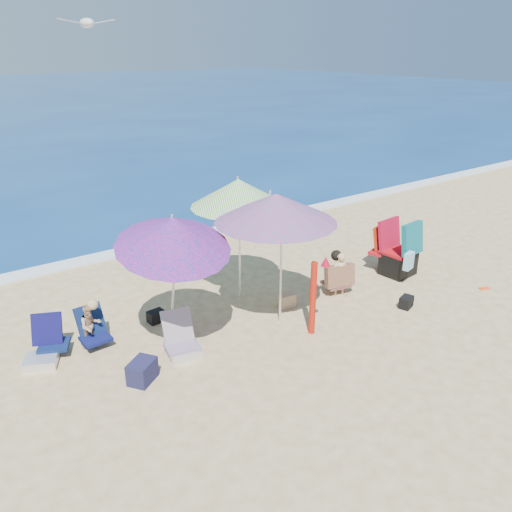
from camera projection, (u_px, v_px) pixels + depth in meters
ground at (306, 332)px, 8.49m from camera, size 120.00×120.00×0.00m
foam at (166, 242)px, 12.31m from camera, size 120.00×0.50×0.04m
umbrella_turquoise at (276, 208)px, 8.13m from camera, size 2.41×2.41×2.27m
umbrella_striped at (238, 193)px, 9.00m from camera, size 2.26×2.26×2.28m
umbrella_blue at (174, 233)px, 7.35m from camera, size 1.83×1.89×2.32m
furled_umbrella at (315, 291)px, 8.18m from camera, size 0.24×0.31×1.39m
chair_navy at (45, 350)px, 7.70m from camera, size 0.82×0.79×0.63m
chair_rainbow at (182, 344)px, 7.83m from camera, size 0.58×0.67×0.66m
camp_chair_left at (392, 258)px, 10.71m from camera, size 0.80×0.79×0.95m
camp_chair_right at (400, 255)px, 10.46m from camera, size 0.76×0.94×1.18m
person_center at (339, 274)px, 9.65m from camera, size 0.61×0.52×0.84m
person_left at (91, 325)px, 8.00m from camera, size 0.46×0.56×0.78m
bag_navy_a at (142, 371)px, 7.21m from camera, size 0.50×0.47×0.31m
bag_black_a at (156, 316)px, 8.78m from camera, size 0.29×0.22×0.20m
bag_tan at (287, 300)px, 9.28m from camera, size 0.33×0.26×0.25m
bag_navy_b at (399, 263)px, 10.82m from camera, size 0.38×0.28×0.28m
bag_black_b at (406, 302)px, 9.26m from camera, size 0.32×0.26×0.21m
orange_item at (484, 288)px, 9.99m from camera, size 0.21×0.15×0.03m
seagull at (87, 23)px, 7.29m from camera, size 0.78×0.38×0.14m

